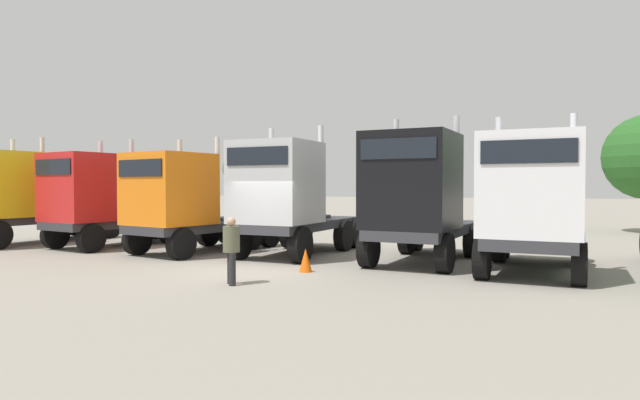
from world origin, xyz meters
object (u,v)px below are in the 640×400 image
at_px(semi_truck_yellow, 10,196).
at_px(semi_truck_white, 532,203).
at_px(semi_truck_red, 99,199).
at_px(semi_truck_orange, 182,202).
at_px(semi_truck_silver, 285,197).
at_px(traffic_cone_near, 306,260).
at_px(visitor_with_camera, 231,246).
at_px(semi_truck_black, 417,196).

relative_size(semi_truck_yellow, semi_truck_white, 1.12).
bearing_deg(semi_truck_red, semi_truck_orange, 95.43).
distance_m(semi_truck_yellow, semi_truck_silver, 11.75).
xyz_separation_m(semi_truck_white, traffic_cone_near, (-5.74, -1.57, -1.60)).
height_order(semi_truck_silver, visitor_with_camera, semi_truck_silver).
xyz_separation_m(visitor_with_camera, traffic_cone_near, (0.87, 2.42, -0.61)).
height_order(semi_truck_white, visitor_with_camera, semi_truck_white).
xyz_separation_m(semi_truck_yellow, semi_truck_white, (19.33, -0.25, -0.02)).
relative_size(semi_truck_silver, traffic_cone_near, 9.27).
distance_m(semi_truck_red, traffic_cone_near, 10.05).
xyz_separation_m(semi_truck_orange, semi_truck_silver, (3.66, 0.58, 0.18)).
bearing_deg(semi_truck_white, semi_truck_yellow, -87.69).
height_order(semi_truck_red, semi_truck_silver, semi_truck_silver).
bearing_deg(semi_truck_yellow, traffic_cone_near, 88.24).
bearing_deg(semi_truck_orange, visitor_with_camera, 58.25).
relative_size(semi_truck_red, semi_truck_black, 1.02).
bearing_deg(visitor_with_camera, semi_truck_white, -8.94).
bearing_deg(semi_truck_black, semi_truck_yellow, -83.26).
bearing_deg(traffic_cone_near, semi_truck_red, 165.87).
bearing_deg(semi_truck_silver, semi_truck_orange, -78.10).
xyz_separation_m(semi_truck_orange, semi_truck_white, (11.27, -0.47, 0.12)).
height_order(semi_truck_orange, visitor_with_camera, semi_truck_orange).
relative_size(semi_truck_orange, semi_truck_black, 0.98).
bearing_deg(visitor_with_camera, semi_truck_orange, 96.20).
distance_m(semi_truck_silver, visitor_with_camera, 5.24).
height_order(semi_truck_red, semi_truck_black, semi_truck_black).
relative_size(semi_truck_red, traffic_cone_near, 9.74).
distance_m(semi_truck_silver, semi_truck_white, 7.68).
distance_m(semi_truck_white, traffic_cone_near, 6.16).
xyz_separation_m(semi_truck_silver, traffic_cone_near, (1.87, -2.62, -1.66)).
height_order(semi_truck_black, semi_truck_white, semi_truck_black).
bearing_deg(semi_truck_white, semi_truck_red, -90.15).
relative_size(semi_truck_black, visitor_with_camera, 3.82).
distance_m(semi_truck_yellow, semi_truck_black, 16.14).
xyz_separation_m(semi_truck_red, semi_truck_orange, (4.10, -0.39, -0.05)).
bearing_deg(semi_truck_yellow, semi_truck_orange, 97.42).
bearing_deg(semi_truck_red, semi_truck_silver, 102.26).
relative_size(semi_truck_red, visitor_with_camera, 3.90).
bearing_deg(traffic_cone_near, semi_truck_yellow, 172.40).
bearing_deg(semi_truck_black, semi_truck_red, -85.44).
relative_size(semi_truck_orange, semi_truck_silver, 1.01).
height_order(visitor_with_camera, traffic_cone_near, visitor_with_camera).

